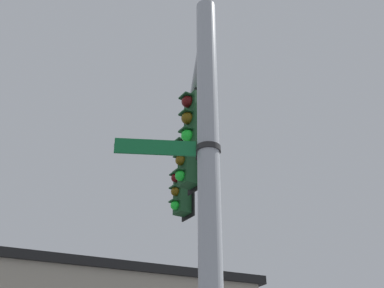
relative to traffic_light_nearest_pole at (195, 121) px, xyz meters
The scene contains 6 objects.
signal_pole 3.09m from the traffic_light_nearest_pole, 153.65° to the left, with size 0.30×0.30×7.83m, color #ADB2B7.
mast_arm 1.53m from the traffic_light_nearest_pole, 27.86° to the right, with size 0.17×0.17×5.71m, color #ADB2B7.
traffic_light_nearest_pole is the anchor object (origin of this frame).
traffic_light_mid_inner 1.67m from the traffic_light_nearest_pole, 27.05° to the right, with size 0.54×0.49×1.31m.
traffic_light_mid_outer 3.34m from the traffic_light_nearest_pole, 27.05° to the right, with size 0.54×0.49×1.31m.
street_name_sign 2.09m from the traffic_light_nearest_pole, 141.75° to the left, with size 0.76×1.31×0.22m.
Camera 1 is at (-4.77, 3.29, 2.16)m, focal length 44.99 mm.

